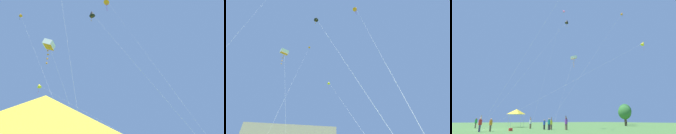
# 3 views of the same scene
# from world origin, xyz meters

# --- Properties ---
(ground_plane) EXTENTS (220.00, 220.00, 0.00)m
(ground_plane) POSITION_xyz_m (0.00, 0.00, 0.00)
(ground_plane) COLOR #4C7A38
(tree_far_left) EXTENTS (5.01, 4.51, 7.56)m
(tree_far_left) POSITION_xyz_m (-19.23, 49.37, 4.89)
(tree_far_left) COLOR brown
(tree_far_left) RESTS_ON ground
(tree_far_right) EXTENTS (3.58, 3.22, 5.41)m
(tree_far_right) POSITION_xyz_m (-4.13, 33.81, 3.49)
(tree_far_right) COLOR brown
(tree_far_right) RESTS_ON ground
(festival_tent) EXTENTS (2.99, 2.99, 3.78)m
(festival_tent) POSITION_xyz_m (-7.76, 5.47, 3.23)
(festival_tent) COLOR #B7B7BC
(festival_tent) RESTS_ON ground
(cooler_box) EXTENTS (0.66, 0.42, 0.38)m
(cooler_box) POSITION_xyz_m (6.19, 1.87, 0.19)
(cooler_box) COLOR red
(cooler_box) RESTS_ON ground
(person_blue_shirt) EXTENTS (0.36, 0.36, 1.53)m
(person_blue_shirt) POSITION_xyz_m (4.44, 7.43, 0.82)
(person_blue_shirt) COLOR #282833
(person_blue_shirt) RESTS_ON ground
(person_teal_shirt) EXTENTS (0.41, 0.41, 1.71)m
(person_teal_shirt) POSITION_xyz_m (5.93, 7.64, 0.92)
(person_teal_shirt) COLOR #282833
(person_teal_shirt) RESTS_ON ground
(person_yellow_shirt) EXTENTS (0.39, 0.39, 1.88)m
(person_yellow_shirt) POSITION_xyz_m (5.02, 8.38, 0.91)
(person_yellow_shirt) COLOR brown
(person_yellow_shirt) RESTS_ON ground
(person_white_shirt) EXTENTS (0.41, 0.41, 2.02)m
(person_white_shirt) POSITION_xyz_m (0.12, 6.42, 0.98)
(person_white_shirt) COLOR brown
(person_white_shirt) RESTS_ON ground
(person_green_shirt) EXTENTS (0.43, 0.43, 1.83)m
(person_green_shirt) POSITION_xyz_m (-5.82, -2.33, 0.99)
(person_green_shirt) COLOR brown
(person_green_shirt) RESTS_ON ground
(person_red_shirt) EXTENTS (0.41, 0.41, 2.02)m
(person_red_shirt) POSITION_xyz_m (6.54, -2.06, 0.98)
(person_red_shirt) COLOR #473860
(person_red_shirt) RESTS_ON ground
(person_purple_shirt) EXTENTS (0.43, 0.43, 2.09)m
(person_purple_shirt) POSITION_xyz_m (7.21, 9.96, 1.01)
(person_purple_shirt) COLOR brown
(person_purple_shirt) RESTS_ON ground
(person_orange_shirt) EXTENTS (0.39, 0.39, 1.65)m
(person_orange_shirt) POSITION_xyz_m (5.98, -0.74, 0.89)
(person_orange_shirt) COLOR brown
(person_orange_shirt) RESTS_ON ground
(kite_yellow_diamond_0) EXTENTS (8.48, 22.69, 13.86)m
(kite_yellow_diamond_0) POSITION_xyz_m (14.80, 20.03, 13.32)
(kite_yellow_diamond_0) COLOR silver
(kite_yellow_diamond_0) RESTS_ON ground
(kite_orange_diamond_1) EXTENTS (6.21, 14.24, 22.79)m
(kite_orange_diamond_1) POSITION_xyz_m (9.80, 21.52, 22.27)
(kite_orange_diamond_1) COLOR silver
(kite_orange_diamond_1) RESTS_ON ground
(kite_black_diamond_2) EXTENTS (1.34, 12.77, 19.11)m
(kite_black_diamond_2) POSITION_xyz_m (7.47, 10.00, 18.64)
(kite_black_diamond_2) COLOR silver
(kite_black_diamond_2) RESTS_ON ground
(kite_white_box_3) EXTENTS (2.61, 5.62, 13.62)m
(kite_white_box_3) POSITION_xyz_m (4.47, 13.11, 13.12)
(kite_white_box_3) COLOR silver
(kite_white_box_3) RESTS_ON ground
(kite_pink_diamond_5) EXTENTS (1.41, 6.64, 26.53)m
(kite_pink_diamond_5) POSITION_xyz_m (0.65, 12.72, 25.92)
(kite_pink_diamond_5) COLOR silver
(kite_pink_diamond_5) RESTS_ON ground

